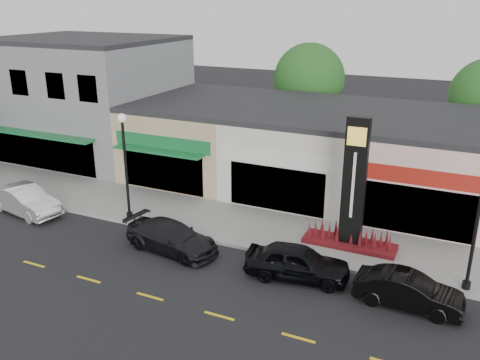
{
  "coord_description": "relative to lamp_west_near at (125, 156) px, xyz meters",
  "views": [
    {
      "loc": [
        7.25,
        -16.84,
        10.83
      ],
      "look_at": [
        -2.43,
        4.0,
        2.58
      ],
      "focal_mm": 38.0,
      "sensor_mm": 36.0,
      "label": 1
    }
  ],
  "objects": [
    {
      "name": "ground",
      "position": [
        8.0,
        -2.5,
        -3.48
      ],
      "size": [
        120.0,
        120.0,
        0.0
      ],
      "primitive_type": "plane",
      "color": "black",
      "rests_on": "ground"
    },
    {
      "name": "sidewalk",
      "position": [
        8.0,
        1.85,
        -3.4
      ],
      "size": [
        52.0,
        4.3,
        0.15
      ],
      "primitive_type": "cube",
      "color": "gray",
      "rests_on": "ground"
    },
    {
      "name": "curb",
      "position": [
        8.0,
        -0.4,
        -3.4
      ],
      "size": [
        52.0,
        0.2,
        0.15
      ],
      "primitive_type": "cube",
      "color": "gray",
      "rests_on": "ground"
    },
    {
      "name": "building_grey_2story",
      "position": [
        -10.0,
        8.98,
        0.67
      ],
      "size": [
        12.0,
        10.95,
        8.3
      ],
      "color": "slate",
      "rests_on": "ground"
    },
    {
      "name": "shop_beige",
      "position": [
        -0.5,
        8.96,
        -1.08
      ],
      "size": [
        7.0,
        10.85,
        4.8
      ],
      "color": "tan",
      "rests_on": "ground"
    },
    {
      "name": "shop_cream",
      "position": [
        6.5,
        8.97,
        -1.08
      ],
      "size": [
        7.0,
        10.01,
        4.8
      ],
      "color": "beige",
      "rests_on": "ground"
    },
    {
      "name": "shop_pink_w",
      "position": [
        13.5,
        8.97,
        -1.08
      ],
      "size": [
        7.0,
        10.01,
        4.8
      ],
      "color": "#CA9C9A",
      "rests_on": "ground"
    },
    {
      "name": "tree_rear_west",
      "position": [
        4.0,
        17.0,
        1.74
      ],
      "size": [
        5.2,
        5.2,
        7.83
      ],
      "color": "#382619",
      "rests_on": "ground"
    },
    {
      "name": "lamp_west_near",
      "position": [
        0.0,
        0.0,
        0.0
      ],
      "size": [
        0.44,
        0.44,
        5.47
      ],
      "color": "black",
      "rests_on": "sidewalk"
    },
    {
      "name": "lamp_east_near",
      "position": [
        16.0,
        0.0,
        0.0
      ],
      "size": [
        0.44,
        0.44,
        5.47
      ],
      "color": "black",
      "rests_on": "sidewalk"
    },
    {
      "name": "pylon_sign",
      "position": [
        11.0,
        1.7,
        -1.2
      ],
      "size": [
        4.2,
        1.3,
        6.0
      ],
      "color": "#550E14",
      "rests_on": "sidewalk"
    },
    {
      "name": "car_white_van",
      "position": [
        -5.59,
        -1.53,
        -2.74
      ],
      "size": [
        2.31,
        4.69,
        1.48
      ],
      "primitive_type": "imported",
      "rotation": [
        0.0,
        0.0,
        1.4
      ],
      "color": "white",
      "rests_on": "ground"
    },
    {
      "name": "car_dark_sedan",
      "position": [
        3.73,
        -1.88,
        -2.82
      ],
      "size": [
        2.48,
        4.76,
        1.32
      ],
      "primitive_type": "imported",
      "rotation": [
        0.0,
        0.0,
        1.43
      ],
      "color": "black",
      "rests_on": "ground"
    },
    {
      "name": "car_black_sedan",
      "position": [
        9.67,
        -1.79,
        -2.75
      ],
      "size": [
        2.27,
        4.45,
        1.45
      ],
      "primitive_type": "imported",
      "rotation": [
        0.0,
        0.0,
        1.71
      ],
      "color": "black",
      "rests_on": "ground"
    },
    {
      "name": "car_black_conv",
      "position": [
        14.06,
        -1.99,
        -2.83
      ],
      "size": [
        1.51,
        3.98,
        1.3
      ],
      "primitive_type": "imported",
      "rotation": [
        0.0,
        0.0,
        1.54
      ],
      "color": "black",
      "rests_on": "ground"
    }
  ]
}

